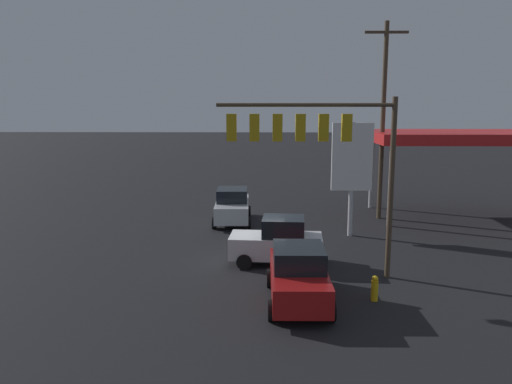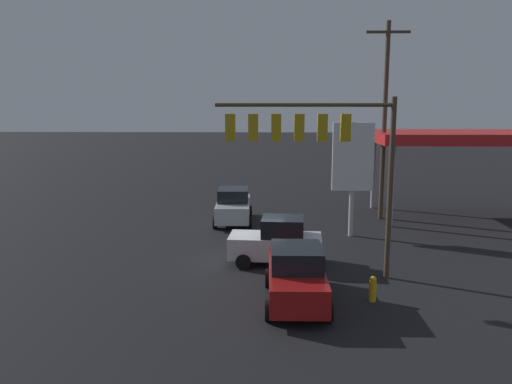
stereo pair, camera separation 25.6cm
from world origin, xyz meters
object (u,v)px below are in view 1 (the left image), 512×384
sedan_far (232,206)px  hatchback_crossing (278,242)px  sedan_waiting (298,275)px  fire_hydrant (375,288)px  traffic_signal_assembly (314,140)px  utility_pole (383,118)px  price_sign (352,161)px

sedan_far → hatchback_crossing: hatchback_crossing is taller
sedan_far → sedan_waiting: 11.84m
sedan_waiting → fire_hydrant: (-2.59, -0.20, -0.51)m
traffic_signal_assembly → sedan_waiting: 5.07m
traffic_signal_assembly → sedan_far: (3.66, -8.90, -4.32)m
sedan_far → hatchback_crossing: 7.70m
traffic_signal_assembly → utility_pole: utility_pole is taller
utility_pole → price_sign: (2.34, 3.98, -2.00)m
sedan_waiting → fire_hydrant: bearing=93.8°
price_sign → hatchback_crossing: bearing=50.8°
utility_pole → sedan_waiting: size_ratio=2.50×
utility_pole → sedan_far: 9.85m
price_sign → sedan_waiting: size_ratio=1.29×
utility_pole → hatchback_crossing: 11.59m
sedan_waiting → traffic_signal_assembly: bearing=164.6°
utility_pole → sedan_far: (8.47, 1.25, -4.87)m
sedan_waiting → utility_pole: bearing=156.1°
utility_pole → sedan_waiting: 14.67m
sedan_far → fire_hydrant: 12.57m
hatchback_crossing → fire_hydrant: (-3.19, 3.93, -0.51)m
utility_pole → fire_hydrant: size_ratio=12.57×
price_sign → hatchback_crossing: (3.75, 4.60, -2.87)m
traffic_signal_assembly → sedan_waiting: traffic_signal_assembly is taller
traffic_signal_assembly → utility_pole: bearing=-115.4°
traffic_signal_assembly → utility_pole: (-4.81, -10.15, 0.55)m
utility_pole → hatchback_crossing: bearing=54.6°
utility_pole → fire_hydrant: (2.90, 12.50, -5.38)m
utility_pole → price_sign: utility_pole is taller
sedan_far → sedan_waiting: bearing=12.6°
sedan_far → hatchback_crossing: (-2.38, 7.32, -0.00)m
traffic_signal_assembly → fire_hydrant: size_ratio=7.76×
price_sign → fire_hydrant: 9.19m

